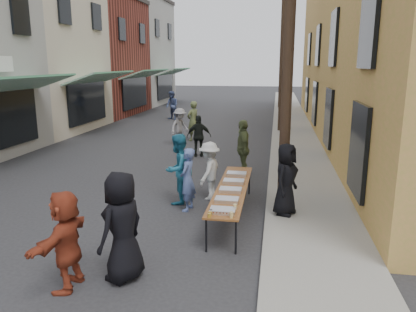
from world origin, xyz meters
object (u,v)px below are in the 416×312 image
(guest_front_a, at_px, (122,227))
(guest_front_c, at_px, (178,169))
(serving_table, at_px, (232,189))
(server, at_px, (286,179))
(catering_tray_sausage, at_px, (223,211))
(utility_pole_mid, at_px, (283,46))
(utility_pole_far, at_px, (281,52))
(utility_pole_near, at_px, (290,24))

(guest_front_a, xyz_separation_m, guest_front_c, (0.00, 3.94, -0.03))
(serving_table, relative_size, server, 2.33)
(guest_front_c, bearing_deg, guest_front_a, 22.90)
(guest_front_a, bearing_deg, guest_front_c, -157.96)
(serving_table, xyz_separation_m, guest_front_a, (-1.50, -3.10, 0.24))
(server, bearing_deg, catering_tray_sausage, 169.63)
(utility_pole_mid, xyz_separation_m, server, (0.05, -12.61, -3.54))
(utility_pole_far, relative_size, guest_front_c, 4.87)
(catering_tray_sausage, bearing_deg, guest_front_c, 121.19)
(serving_table, relative_size, guest_front_a, 2.11)
(utility_pole_far, distance_m, server, 24.86)
(utility_pole_near, xyz_separation_m, catering_tray_sausage, (-1.20, -2.48, -3.71))
(catering_tray_sausage, height_order, guest_front_c, guest_front_c)
(utility_pole_near, height_order, catering_tray_sausage, utility_pole_near)
(utility_pole_mid, distance_m, server, 13.09)
(guest_front_c, bearing_deg, utility_pole_mid, -169.79)
(utility_pole_near, distance_m, utility_pole_mid, 12.00)
(guest_front_c, bearing_deg, server, 100.44)
(utility_pole_near, height_order, serving_table, utility_pole_near)
(utility_pole_far, height_order, guest_front_a, utility_pole_far)
(server, bearing_deg, utility_pole_far, 23.31)
(catering_tray_sausage, distance_m, server, 2.26)
(utility_pole_mid, xyz_separation_m, catering_tray_sausage, (-1.20, -14.48, -3.71))
(utility_pole_far, xyz_separation_m, serving_table, (-1.20, -24.83, -3.79))
(catering_tray_sausage, bearing_deg, guest_front_a, -135.99)
(utility_pole_near, bearing_deg, guest_front_c, 179.96)
(utility_pole_near, relative_size, utility_pole_mid, 1.00)
(utility_pole_mid, relative_size, guest_front_a, 4.74)
(serving_table, bearing_deg, utility_pole_far, 87.24)
(utility_pole_mid, relative_size, serving_table, 2.25)
(utility_pole_far, bearing_deg, utility_pole_mid, -90.00)
(catering_tray_sausage, bearing_deg, utility_pole_mid, 85.28)
(utility_pole_mid, distance_m, catering_tray_sausage, 15.00)
(guest_front_c, bearing_deg, utility_pole_far, -163.52)
(catering_tray_sausage, distance_m, guest_front_c, 2.91)
(server, bearing_deg, serving_table, 123.55)
(guest_front_c, bearing_deg, utility_pole_near, 112.85)
(utility_pole_near, height_order, guest_front_c, utility_pole_near)
(utility_pole_near, relative_size, guest_front_c, 4.87)
(utility_pole_near, height_order, utility_pole_far, same)
(utility_pole_mid, height_order, serving_table, utility_pole_mid)
(utility_pole_near, relative_size, server, 5.25)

